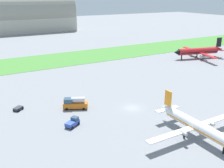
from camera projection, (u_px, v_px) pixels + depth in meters
name	position (u px, v px, depth m)	size (l,w,h in m)	color
ground_plane	(132.00, 108.00, 71.27)	(600.00, 600.00, 0.00)	gray
grass_taxiway_strip	(57.00, 60.00, 123.47)	(360.00, 28.00, 0.08)	#478438
airplane_foreground_turboprop	(195.00, 125.00, 56.13)	(25.84, 22.09, 7.75)	white
airplane_parked_jet_far	(199.00, 51.00, 125.59)	(26.27, 26.57, 9.55)	red
fuel_truck_near_gate	(75.00, 103.00, 70.55)	(6.88, 5.09, 3.29)	orange
pushback_tug_midfield	(73.00, 122.00, 61.43)	(4.01, 3.43, 1.95)	#334FB2
baggage_cart_by_runway	(18.00, 108.00, 69.77)	(2.95, 2.87, 0.90)	#2D333D
hangar_distant	(33.00, 15.00, 211.79)	(65.75, 27.35, 30.33)	#B2AD9E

